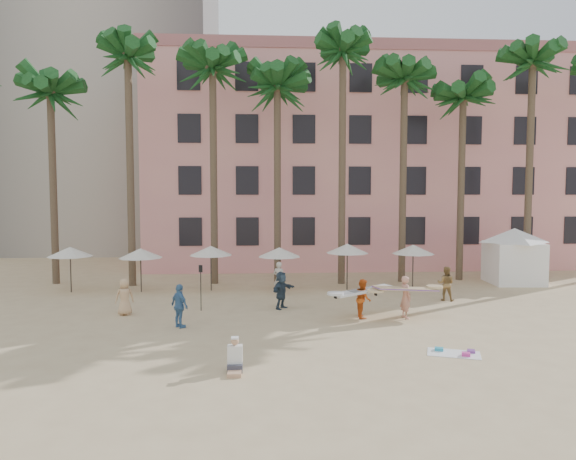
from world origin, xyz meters
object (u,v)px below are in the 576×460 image
at_px(cabana, 514,251).
at_px(carrier_yellow, 406,295).
at_px(pink_hotel, 367,166).
at_px(carrier_white, 363,297).

height_order(cabana, carrier_yellow, cabana).
distance_m(cabana, carrier_yellow, 12.85).
bearing_deg(pink_hotel, carrier_white, -102.28).
xyz_separation_m(pink_hotel, carrier_yellow, (-2.55, -20.69, -6.93)).
height_order(pink_hotel, cabana, pink_hotel).
bearing_deg(carrier_yellow, pink_hotel, 82.98).
distance_m(carrier_yellow, carrier_white, 1.93).
bearing_deg(carrier_yellow, carrier_white, 173.51).
relative_size(carrier_yellow, carrier_white, 1.04).
bearing_deg(carrier_white, pink_hotel, 77.72).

